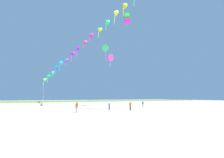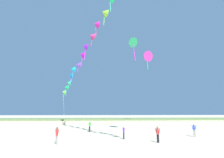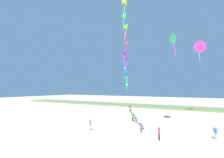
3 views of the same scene
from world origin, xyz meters
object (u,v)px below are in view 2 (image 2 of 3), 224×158
large_kite_mid_trail (134,43)px  person_far_right (124,132)px  person_near_left (57,134)px  person_near_right (158,133)px  person_far_left (90,126)px  large_kite_low_lead (147,56)px  person_mid_center (194,129)px

large_kite_mid_trail → person_far_right: bearing=-109.2°
person_near_left → person_far_right: (7.24, 2.98, -0.12)m
person_near_right → person_far_left: bearing=128.8°
person_far_right → large_kite_low_lead: (7.10, 14.55, 14.25)m
person_near_left → large_kite_mid_trail: bearing=49.5°
person_near_right → large_kite_mid_trail: size_ratio=0.38×
person_near_left → person_near_right: 10.65m
large_kite_mid_trail → person_mid_center: bearing=-51.0°
large_kite_mid_trail → person_far_left: bearing=-167.4°
person_mid_center → person_far_left: bearing=157.0°
person_far_right → large_kite_mid_trail: size_ratio=0.34×
large_kite_low_lead → person_near_right: bearing=-102.2°
person_near_right → person_far_right: size_ratio=1.14×
person_far_left → large_kite_low_lead: large_kite_low_lead is taller
person_far_right → person_near_left: bearing=-157.6°
person_mid_center → person_far_left: 15.46m
person_near_left → large_kite_low_lead: large_kite_low_lead is taller
person_mid_center → person_far_right: (-9.56, -1.48, -0.13)m
person_far_left → large_kite_mid_trail: large_kite_mid_trail is taller
person_mid_center → person_near_right: bearing=-147.1°
person_near_left → person_near_right: person_near_left is taller
person_near_right → person_mid_center: bearing=32.9°
person_near_left → person_far_right: person_near_left is taller
person_mid_center → person_near_left: bearing=-165.1°
person_near_right → large_kite_low_lead: 22.45m
large_kite_low_lead → person_near_left: bearing=-129.3°
person_far_left → person_near_right: bearing=-51.2°
large_kite_low_lead → person_mid_center: bearing=-79.3°
large_kite_low_lead → large_kite_mid_trail: bearing=-126.4°
large_kite_low_lead → large_kite_mid_trail: (-3.87, -5.25, 0.95)m
person_near_right → large_kite_low_lead: (3.70, 17.06, 14.13)m
person_far_left → large_kite_mid_trail: size_ratio=0.37×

